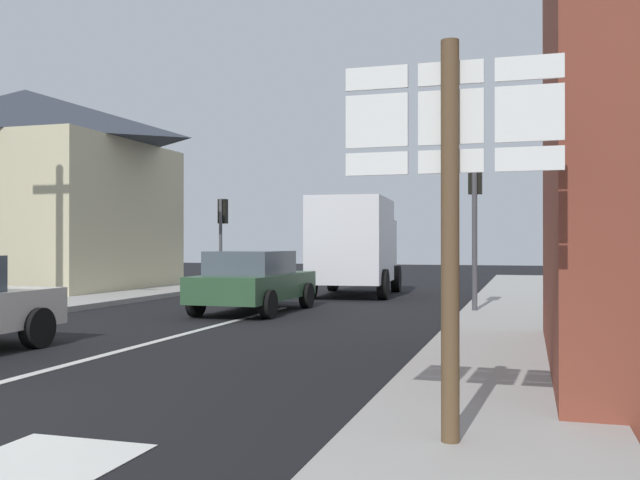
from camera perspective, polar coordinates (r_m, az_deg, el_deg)
ground_plane at (r=16.26m, az=-5.24°, el=-6.11°), size 80.00×80.00×0.00m
sidewalk_right at (r=13.13m, az=15.05°, el=-7.19°), size 2.26×44.00×0.14m
lane_centre_stripe at (r=12.65m, az=-12.02°, el=-7.74°), size 0.16×12.00×0.01m
clapboard_house_left at (r=26.77m, az=-22.70°, el=3.82°), size 9.11×8.32×7.04m
sedan_far at (r=16.98m, az=-5.39°, el=-3.29°), size 2.01×4.22×1.47m
delivery_truck at (r=22.39m, az=2.83°, el=-0.29°), size 2.77×5.13×3.05m
route_sign_post at (r=5.48m, az=10.50°, el=3.43°), size 1.66×0.14×3.20m
traffic_light_near_right at (r=16.46m, az=12.43°, el=3.47°), size 0.30×0.49×3.68m
traffic_light_far_left at (r=26.20m, az=-7.91°, el=1.43°), size 0.30×0.49×3.29m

